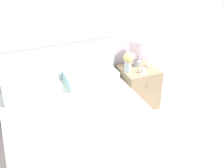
# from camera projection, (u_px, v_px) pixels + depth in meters

# --- Properties ---
(ground_plane) EXTENTS (12.00, 12.00, 0.00)m
(ground_plane) POSITION_uv_depth(u_px,v_px,m) (62.00, 112.00, 3.73)
(ground_plane) COLOR #BCB7B2
(wall_back) EXTENTS (8.00, 0.06, 2.60)m
(wall_back) POSITION_uv_depth(u_px,v_px,m) (50.00, 21.00, 3.14)
(wall_back) COLOR white
(wall_back) RESTS_ON ground_plane
(bed) EXTENTS (1.58, 1.95, 0.99)m
(bed) POSITION_uv_depth(u_px,v_px,m) (81.00, 135.00, 2.87)
(bed) COLOR beige
(bed) RESTS_ON ground_plane
(nightstand) EXTENTS (0.49, 0.50, 0.58)m
(nightstand) POSITION_uv_depth(u_px,v_px,m) (138.00, 87.00, 3.76)
(nightstand) COLOR tan
(nightstand) RESTS_ON ground_plane
(table_lamp) EXTENTS (0.23, 0.23, 0.38)m
(table_lamp) POSITION_uv_depth(u_px,v_px,m) (138.00, 47.00, 3.57)
(table_lamp) COLOR #A8B2BC
(table_lamp) RESTS_ON nightstand
(flower_vase) EXTENTS (0.13, 0.13, 0.26)m
(flower_vase) POSITION_uv_depth(u_px,v_px,m) (128.00, 61.00, 3.48)
(flower_vase) COLOR silver
(flower_vase) RESTS_ON nightstand
(teacup) EXTENTS (0.10, 0.10, 0.07)m
(teacup) POSITION_uv_depth(u_px,v_px,m) (143.00, 71.00, 3.50)
(teacup) COLOR white
(teacup) RESTS_ON nightstand
(alarm_clock) EXTENTS (0.09, 0.05, 0.06)m
(alarm_clock) POSITION_uv_depth(u_px,v_px,m) (148.00, 65.00, 3.66)
(alarm_clock) COLOR beige
(alarm_clock) RESTS_ON nightstand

